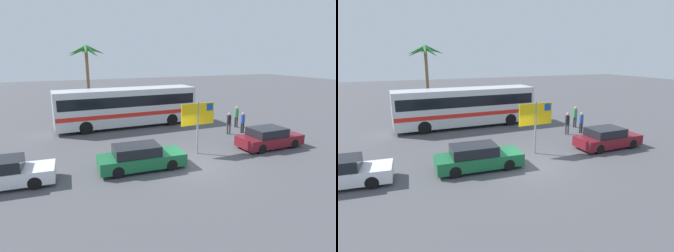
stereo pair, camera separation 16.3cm
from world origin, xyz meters
TOP-DOWN VIEW (x-y plane):
  - ground at (0.00, 0.00)m, footprint 120.00×120.00m
  - bus_front_coach at (-0.63, 9.89)m, footprint 11.48×2.56m
  - ferry_sign at (1.37, 1.53)m, footprint 2.20×0.12m
  - car_white at (-9.06, 1.11)m, footprint 4.63×2.03m
  - car_green at (-2.60, 0.59)m, footprint 4.58×1.94m
  - car_maroon at (6.16, 0.71)m, footprint 4.25×1.79m
  - pedestrian_crossing_lot at (5.67, 4.39)m, footprint 0.32×0.32m
  - pedestrian_by_bus at (6.90, 4.33)m, footprint 0.32×0.32m
  - pedestrian_near_sign at (7.53, 5.95)m, footprint 0.32×0.32m
  - palm_tree_seaside at (-2.53, 17.57)m, footprint 3.89×3.96m

SIDE VIEW (x-z plane):
  - ground at x=0.00m, z-range 0.00..0.00m
  - car_white at x=-9.06m, z-range -0.03..1.30m
  - car_maroon at x=6.16m, z-range -0.03..1.30m
  - car_green at x=-2.60m, z-range -0.03..1.30m
  - pedestrian_by_bus at x=6.90m, z-range 0.14..1.74m
  - pedestrian_crossing_lot at x=5.67m, z-range 0.15..1.81m
  - pedestrian_near_sign at x=7.53m, z-range 0.16..1.91m
  - bus_front_coach at x=-0.63m, z-range 0.20..3.37m
  - ferry_sign at x=1.37m, z-range 0.73..3.93m
  - palm_tree_seaside at x=-2.53m, z-range 2.24..9.08m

